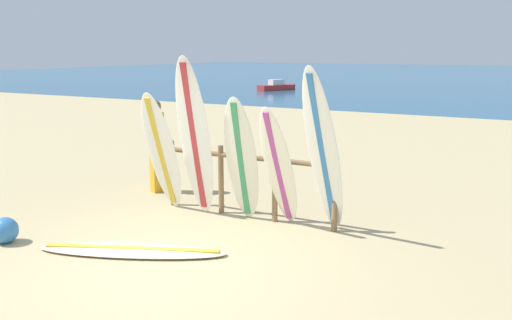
{
  "coord_description": "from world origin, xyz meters",
  "views": [
    {
      "loc": [
        3.98,
        -4.87,
        2.68
      ],
      "look_at": [
        -0.1,
        2.79,
        0.9
      ],
      "focal_mm": 37.7,
      "sensor_mm": 36.0,
      "label": 1
    }
  ],
  "objects_px": {
    "surfboard_leaning_left": "(195,138)",
    "surfboard_leaning_center_right": "(323,152)",
    "surfboard_leaning_center_left": "(241,160)",
    "surfboard_leaning_center": "(279,167)",
    "surfboard_lying_on_sand": "(132,250)",
    "beach_ball": "(5,230)",
    "surfboard_leaning_far_left": "(162,152)",
    "beachgoer_standing": "(156,142)",
    "small_boat_offshore": "(276,86)",
    "surfboard_rack": "(247,174)"
  },
  "relations": [
    {
      "from": "surfboard_leaning_left",
      "to": "surfboard_leaning_center_right",
      "type": "relative_size",
      "value": 1.05
    },
    {
      "from": "surfboard_rack",
      "to": "small_boat_offshore",
      "type": "distance_m",
      "value": 28.15
    },
    {
      "from": "surfboard_leaning_center",
      "to": "surfboard_lying_on_sand",
      "type": "distance_m",
      "value": 2.43
    },
    {
      "from": "surfboard_leaning_left",
      "to": "small_boat_offshore",
      "type": "distance_m",
      "value": 28.23
    },
    {
      "from": "surfboard_leaning_center_left",
      "to": "surfboard_leaning_center",
      "type": "height_order",
      "value": "surfboard_leaning_center_left"
    },
    {
      "from": "surfboard_rack",
      "to": "small_boat_offshore",
      "type": "bearing_deg",
      "value": 114.99
    },
    {
      "from": "beachgoer_standing",
      "to": "beach_ball",
      "type": "distance_m",
      "value": 3.34
    },
    {
      "from": "surfboard_leaning_far_left",
      "to": "small_boat_offshore",
      "type": "relative_size",
      "value": 0.76
    },
    {
      "from": "surfboard_leaning_center_left",
      "to": "surfboard_lying_on_sand",
      "type": "xyz_separation_m",
      "value": [
        -0.65,
        -1.86,
        -0.97
      ]
    },
    {
      "from": "surfboard_leaning_center",
      "to": "surfboard_lying_on_sand",
      "type": "bearing_deg",
      "value": -125.56
    },
    {
      "from": "surfboard_leaning_center_right",
      "to": "small_boat_offshore",
      "type": "xyz_separation_m",
      "value": [
        -13.29,
        25.8,
        -0.99
      ]
    },
    {
      "from": "surfboard_leaning_center",
      "to": "beachgoer_standing",
      "type": "height_order",
      "value": "surfboard_leaning_center"
    },
    {
      "from": "surfboard_leaning_left",
      "to": "surfboard_leaning_center",
      "type": "xyz_separation_m",
      "value": [
        1.43,
        0.1,
        -0.35
      ]
    },
    {
      "from": "beachgoer_standing",
      "to": "surfboard_leaning_left",
      "type": "bearing_deg",
      "value": -32.04
    },
    {
      "from": "surfboard_rack",
      "to": "beach_ball",
      "type": "distance_m",
      "value": 3.65
    },
    {
      "from": "surfboard_leaning_center_left",
      "to": "beachgoer_standing",
      "type": "distance_m",
      "value": 2.49
    },
    {
      "from": "beachgoer_standing",
      "to": "beach_ball",
      "type": "xyz_separation_m",
      "value": [
        -0.14,
        -3.25,
        -0.79
      ]
    },
    {
      "from": "surfboard_leaning_center_right",
      "to": "small_boat_offshore",
      "type": "bearing_deg",
      "value": 117.25
    },
    {
      "from": "surfboard_leaning_center",
      "to": "beachgoer_standing",
      "type": "relative_size",
      "value": 1.08
    },
    {
      "from": "surfboard_leaning_left",
      "to": "surfboard_leaning_center",
      "type": "bearing_deg",
      "value": 4.13
    },
    {
      "from": "surfboard_rack",
      "to": "beach_ball",
      "type": "relative_size",
      "value": 8.26
    },
    {
      "from": "surfboard_leaning_left",
      "to": "surfboard_leaning_center_right",
      "type": "xyz_separation_m",
      "value": [
        2.13,
        0.11,
        -0.06
      ]
    },
    {
      "from": "surfboard_leaning_center_left",
      "to": "surfboard_leaning_center_right",
      "type": "distance_m",
      "value": 1.38
    },
    {
      "from": "surfboard_leaning_far_left",
      "to": "small_boat_offshore",
      "type": "bearing_deg",
      "value": 112.05
    },
    {
      "from": "surfboard_leaning_left",
      "to": "surfboard_leaning_center_right",
      "type": "height_order",
      "value": "surfboard_leaning_left"
    },
    {
      "from": "surfboard_leaning_far_left",
      "to": "beachgoer_standing",
      "type": "relative_size",
      "value": 1.16
    },
    {
      "from": "surfboard_rack",
      "to": "surfboard_leaning_far_left",
      "type": "bearing_deg",
      "value": -164.25
    },
    {
      "from": "surfboard_leaning_center_left",
      "to": "beachgoer_standing",
      "type": "xyz_separation_m",
      "value": [
        -2.34,
        0.84,
        -0.03
      ]
    },
    {
      "from": "surfboard_leaning_far_left",
      "to": "surfboard_leaning_center_right",
      "type": "distance_m",
      "value": 2.81
    },
    {
      "from": "surfboard_leaning_left",
      "to": "surfboard_leaning_center_left",
      "type": "height_order",
      "value": "surfboard_leaning_left"
    },
    {
      "from": "surfboard_leaning_far_left",
      "to": "surfboard_leaning_center_right",
      "type": "height_order",
      "value": "surfboard_leaning_center_right"
    },
    {
      "from": "surfboard_leaning_center_right",
      "to": "surfboard_lying_on_sand",
      "type": "xyz_separation_m",
      "value": [
        -2.0,
        -1.83,
        -1.22
      ]
    },
    {
      "from": "small_boat_offshore",
      "to": "surfboard_lying_on_sand",
      "type": "bearing_deg",
      "value": -67.79
    },
    {
      "from": "surfboard_leaning_center_left",
      "to": "surfboard_leaning_center_right",
      "type": "height_order",
      "value": "surfboard_leaning_center_right"
    },
    {
      "from": "surfboard_rack",
      "to": "surfboard_leaning_center_right",
      "type": "distance_m",
      "value": 1.52
    },
    {
      "from": "surfboard_leaning_far_left",
      "to": "surfboard_leaning_center",
      "type": "height_order",
      "value": "surfboard_leaning_far_left"
    },
    {
      "from": "surfboard_leaning_far_left",
      "to": "small_boat_offshore",
      "type": "distance_m",
      "value": 27.96
    },
    {
      "from": "surfboard_leaning_center_left",
      "to": "surfboard_leaning_far_left",
      "type": "bearing_deg",
      "value": -174.74
    },
    {
      "from": "beach_ball",
      "to": "surfboard_leaning_center",
      "type": "bearing_deg",
      "value": 37.11
    },
    {
      "from": "surfboard_leaning_left",
      "to": "beach_ball",
      "type": "height_order",
      "value": "surfboard_leaning_left"
    },
    {
      "from": "surfboard_leaning_far_left",
      "to": "surfboard_lying_on_sand",
      "type": "xyz_separation_m",
      "value": [
        0.79,
        -1.72,
        -0.99
      ]
    },
    {
      "from": "surfboard_lying_on_sand",
      "to": "beach_ball",
      "type": "relative_size",
      "value": 6.98
    },
    {
      "from": "beach_ball",
      "to": "surfboard_leaning_center_left",
      "type": "bearing_deg",
      "value": 44.1
    },
    {
      "from": "surfboard_lying_on_sand",
      "to": "beachgoer_standing",
      "type": "xyz_separation_m",
      "value": [
        -1.69,
        2.7,
        0.94
      ]
    },
    {
      "from": "surfboard_leaning_far_left",
      "to": "surfboard_leaning_center_right",
      "type": "xyz_separation_m",
      "value": [
        2.8,
        0.11,
        0.23
      ]
    },
    {
      "from": "surfboard_leaning_far_left",
      "to": "surfboard_leaning_center",
      "type": "distance_m",
      "value": 2.1
    },
    {
      "from": "surfboard_lying_on_sand",
      "to": "surfboard_leaning_left",
      "type": "bearing_deg",
      "value": 94.22
    },
    {
      "from": "surfboard_leaning_far_left",
      "to": "beachgoer_standing",
      "type": "bearing_deg",
      "value": 132.6
    },
    {
      "from": "surfboard_leaning_center_left",
      "to": "surfboard_lying_on_sand",
      "type": "height_order",
      "value": "surfboard_leaning_center_left"
    },
    {
      "from": "surfboard_leaning_center_left",
      "to": "beach_ball",
      "type": "height_order",
      "value": "surfboard_leaning_center_left"
    }
  ]
}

